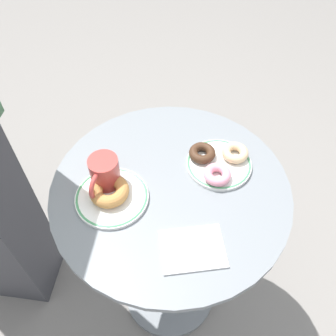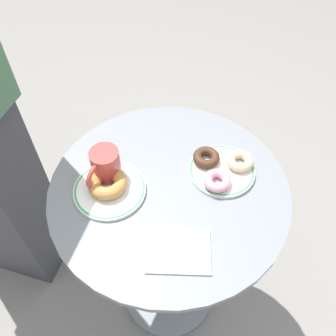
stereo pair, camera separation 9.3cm
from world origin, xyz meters
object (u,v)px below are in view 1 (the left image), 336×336
object	(u,v)px
plate_right	(219,164)
donut_chocolate	(202,153)
donut_pink_frosted	(217,174)
donut_old_fashioned	(109,191)
cafe_table	(170,236)
donut_glazed	(235,153)
plate_left	(112,197)
paper_napkin	(192,249)
coffee_mug	(104,174)

from	to	relation	value
plate_right	donut_chocolate	distance (m)	0.05
donut_pink_frosted	donut_old_fashioned	bearing A→B (deg)	167.58
cafe_table	donut_chocolate	world-z (taller)	donut_chocolate
donut_old_fashioned	donut_glazed	distance (m)	0.36
plate_left	paper_napkin	bearing A→B (deg)	-59.27
donut_old_fashioned	paper_napkin	bearing A→B (deg)	-59.39
plate_left	cafe_table	bearing A→B (deg)	-10.40
donut_pink_frosted	paper_napkin	bearing A→B (deg)	-133.54
plate_left	coffee_mug	bearing A→B (deg)	89.79
donut_glazed	plate_left	bearing A→B (deg)	178.62
plate_left	donut_glazed	size ratio (longest dim) A/B	2.56
plate_left	plate_right	world-z (taller)	same
donut_chocolate	donut_glazed	bearing A→B (deg)	-23.19
cafe_table	donut_old_fashioned	world-z (taller)	donut_old_fashioned
plate_left	coffee_mug	world-z (taller)	coffee_mug
plate_right	donut_chocolate	size ratio (longest dim) A/B	2.44
donut_glazed	donut_chocolate	xyz separation A→B (m)	(-0.08, 0.04, 0.00)
donut_old_fashioned	donut_chocolate	xyz separation A→B (m)	(0.28, 0.02, -0.00)
donut_glazed	paper_napkin	size ratio (longest dim) A/B	0.50
plate_right	donut_pink_frosted	size ratio (longest dim) A/B	2.44
cafe_table	paper_napkin	xyz separation A→B (m)	(-0.03, -0.18, 0.27)
cafe_table	donut_chocolate	bearing A→B (deg)	24.68
plate_right	donut_old_fashioned	xyz separation A→B (m)	(-0.31, 0.02, 0.02)
cafe_table	donut_chocolate	distance (m)	0.32
cafe_table	donut_pink_frosted	bearing A→B (deg)	-12.84
plate_left	donut_pink_frosted	size ratio (longest dim) A/B	2.56
cafe_table	plate_right	world-z (taller)	plate_right
donut_chocolate	paper_napkin	bearing A→B (deg)	-121.53
donut_chocolate	coffee_mug	bearing A→B (deg)	175.97
plate_right	donut_pink_frosted	bearing A→B (deg)	-125.79
paper_napkin	coffee_mug	size ratio (longest dim) A/B	1.46
donut_pink_frosted	plate_left	bearing A→B (deg)	168.51
paper_napkin	coffee_mug	distance (m)	0.29
plate_left	paper_napkin	distance (m)	0.25
plate_right	coffee_mug	xyz separation A→B (m)	(-0.30, 0.06, 0.04)
plate_right	donut_glazed	xyz separation A→B (m)	(0.05, 0.01, 0.02)
paper_napkin	coffee_mug	bearing A→B (deg)	115.96
cafe_table	donut_glazed	bearing A→B (deg)	5.43
plate_right	paper_napkin	size ratio (longest dim) A/B	1.21
paper_napkin	donut_old_fashioned	bearing A→B (deg)	120.61
cafe_table	coffee_mug	distance (m)	0.36
donut_chocolate	paper_napkin	xyz separation A→B (m)	(-0.15, -0.24, -0.02)
donut_pink_frosted	plate_right	bearing A→B (deg)	54.21
plate_right	coffee_mug	world-z (taller)	coffee_mug
plate_left	donut_old_fashioned	distance (m)	0.02
cafe_table	donut_chocolate	size ratio (longest dim) A/B	10.29
plate_left	donut_old_fashioned	xyz separation A→B (m)	(-0.00, 0.01, 0.02)
cafe_table	donut_old_fashioned	size ratio (longest dim) A/B	7.50
coffee_mug	donut_pink_frosted	bearing A→B (deg)	-20.46
plate_left	donut_pink_frosted	world-z (taller)	donut_pink_frosted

